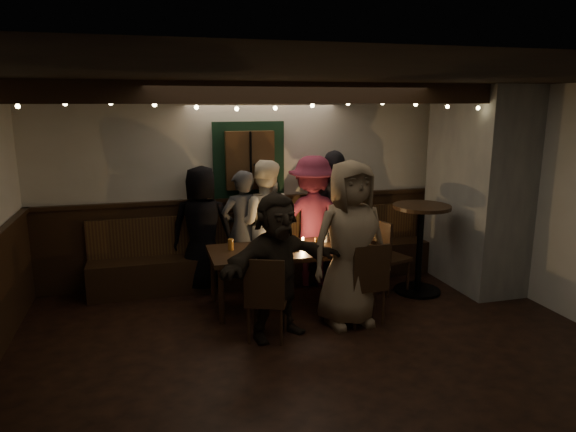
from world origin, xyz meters
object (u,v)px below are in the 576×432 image
object	(u,v)px
chair_near_right	(367,279)
person_d	(313,221)
person_f	(277,266)
dining_table	(292,253)
chair_near_left	(266,294)
chair_end	(384,252)
person_c	(264,223)
person_b	(242,230)
high_top	(420,238)
person_a	(202,229)
person_e	(335,216)
person_g	(350,244)

from	to	relation	value
chair_near_right	person_d	size ratio (longest dim) A/B	0.54
chair_near_right	person_f	world-z (taller)	person_f
dining_table	chair_near_left	bearing A→B (deg)	-120.79
person_d	chair_end	bearing A→B (deg)	154.20
dining_table	chair_end	distance (m)	1.24
person_d	person_c	bearing A→B (deg)	-2.05
person_b	person_f	xyz separation A→B (m)	(0.08, -1.53, -0.01)
high_top	person_b	distance (m)	2.28
person_d	dining_table	bearing A→B (deg)	64.35
person_a	person_e	distance (m)	1.78
chair_near_left	person_g	xyz separation A→B (m)	(0.98, 0.20, 0.40)
person_b	chair_end	bearing A→B (deg)	144.33
chair_end	high_top	xyz separation A→B (m)	(0.44, -0.11, 0.18)
chair_near_left	person_d	xyz separation A→B (m)	(0.99, 1.53, 0.35)
chair_near_left	person_c	distance (m)	1.73
person_c	person_f	xyz separation A→B (m)	(-0.22, -1.55, -0.07)
person_c	person_d	world-z (taller)	person_d
person_b	person_f	size ratio (longest dim) A/B	1.02
person_a	person_b	bearing A→B (deg)	-168.70
person_c	person_e	xyz separation A→B (m)	(0.97, -0.06, 0.05)
chair_near_right	chair_end	xyz separation A→B (m)	(0.61, 0.85, 0.02)
person_a	chair_near_right	bearing A→B (deg)	151.34
dining_table	person_f	size ratio (longest dim) A/B	1.29
dining_table	person_b	xyz separation A→B (m)	(-0.47, 0.74, 0.14)
high_top	person_c	distance (m)	2.01
chair_near_left	chair_end	bearing A→B (deg)	28.62
chair_near_right	person_e	distance (m)	1.54
chair_near_left	person_a	size ratio (longest dim) A/B	0.55
chair_near_left	person_e	distance (m)	2.12
person_b	person_e	distance (m)	1.28
person_b	person_e	xyz separation A→B (m)	(1.27, -0.03, 0.11)
chair_near_right	high_top	world-z (taller)	high_top
chair_end	person_b	xyz separation A→B (m)	(-1.70, 0.67, 0.24)
chair_end	person_d	xyz separation A→B (m)	(-0.78, 0.56, 0.32)
chair_near_right	person_f	distance (m)	1.04
person_b	person_g	distance (m)	1.70
dining_table	person_b	distance (m)	0.89
high_top	person_g	size ratio (longest dim) A/B	0.63
chair_end	high_top	world-z (taller)	high_top
chair_end	person_d	size ratio (longest dim) A/B	0.56
person_c	person_f	distance (m)	1.57
chair_near_right	person_b	world-z (taller)	person_b
person_b	person_d	world-z (taller)	person_d
dining_table	person_g	bearing A→B (deg)	-57.04
person_c	person_e	distance (m)	0.97
chair_near_right	high_top	distance (m)	1.30
chair_near_right	chair_end	bearing A→B (deg)	54.01
chair_near_right	high_top	xyz separation A→B (m)	(1.05, 0.74, 0.20)
chair_near_left	chair_near_right	bearing A→B (deg)	5.85
person_e	person_d	bearing A→B (deg)	-2.99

